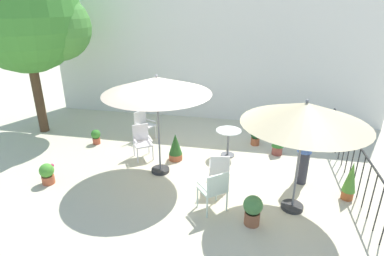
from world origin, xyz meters
The scene contains 19 objects.
ground_plane centered at (0.00, 0.00, 0.00)m, with size 60.00×60.00×0.00m, color beige.
villa_facade centered at (0.00, 3.66, 2.04)m, with size 11.38×0.30×4.08m, color white.
terrace_railing centered at (3.85, 0.00, 0.68)m, with size 0.03×4.69×1.01m.
shade_tree centered at (-5.01, 1.31, 3.55)m, with size 3.40×3.24×5.16m.
patio_umbrella_0 centered at (2.45, -1.39, 2.04)m, with size 2.33×2.33×2.32m.
patio_umbrella_1 centered at (-0.62, -0.50, 2.17)m, with size 2.47×2.47×2.44m.
cafe_table_0 centered at (0.93, 0.70, 0.52)m, with size 0.67×0.67×0.75m.
patio_chair_0 centered at (0.89, -1.79, 0.53)m, with size 0.65×0.64×0.90m.
patio_chair_1 centered at (0.89, -0.92, 0.49)m, with size 0.50×0.53×0.86m.
patio_chair_2 centered at (-1.69, 1.32, 0.50)m, with size 0.61×0.64×0.87m.
patio_chair_3 centered at (-1.32, 0.18, 0.50)m, with size 0.63×0.64×0.89m.
potted_plant_0 centered at (-2.94, 0.70, 0.24)m, with size 0.27×0.27×0.44m.
potted_plant_1 centered at (-3.00, -1.53, 0.26)m, with size 0.33×0.33×0.50m.
potted_plant_2 centered at (1.65, 1.56, 0.26)m, with size 0.29×0.29×0.48m.
potted_plant_3 centered at (2.26, 1.05, 0.36)m, with size 0.33×0.33×0.67m.
potted_plant_4 centered at (3.63, -0.81, 0.45)m, with size 0.27×0.27×0.88m.
potted_plant_5 centered at (-0.40, 0.20, 0.36)m, with size 0.36×0.36×0.74m.
potted_plant_6 centered at (1.65, -2.04, 0.33)m, with size 0.37×0.37×0.61m.
standing_person centered at (2.73, -0.32, 0.83)m, with size 0.45×0.45×1.62m.
Camera 1 is at (1.51, -7.03, 3.96)m, focal length 29.46 mm.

